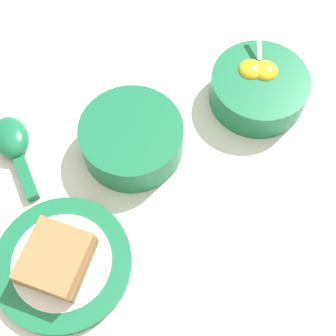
% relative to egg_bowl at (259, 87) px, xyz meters
% --- Properties ---
extents(ground_plane, '(3.00, 3.00, 0.00)m').
position_rel_egg_bowl_xyz_m(ground_plane, '(0.19, 0.18, -0.03)').
color(ground_plane, silver).
extents(egg_bowl, '(0.15, 0.16, 0.08)m').
position_rel_egg_bowl_xyz_m(egg_bowl, '(0.00, 0.00, 0.00)').
color(egg_bowl, '#196B42').
rests_on(egg_bowl, ground_plane).
extents(toast_plate, '(0.19, 0.19, 0.02)m').
position_rel_egg_bowl_xyz_m(toast_plate, '(0.35, 0.18, -0.02)').
color(toast_plate, '#196B42').
rests_on(toast_plate, ground_plane).
extents(toast_sandwich, '(0.12, 0.12, 0.04)m').
position_rel_egg_bowl_xyz_m(toast_sandwich, '(0.36, 0.18, 0.00)').
color(toast_sandwich, brown).
rests_on(toast_sandwich, toast_plate).
extents(soup_spoon, '(0.06, 0.15, 0.03)m').
position_rel_egg_bowl_xyz_m(soup_spoon, '(0.39, -0.03, -0.01)').
color(soup_spoon, '#196B42').
rests_on(soup_spoon, ground_plane).
extents(congee_bowl, '(0.15, 0.15, 0.06)m').
position_rel_egg_bowl_xyz_m(congee_bowl, '(0.22, 0.03, 0.00)').
color(congee_bowl, '#196B42').
rests_on(congee_bowl, ground_plane).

